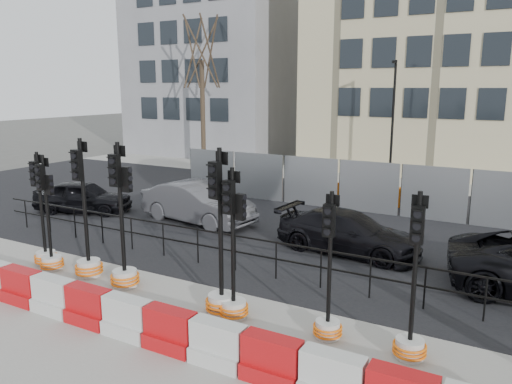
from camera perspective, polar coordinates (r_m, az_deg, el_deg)
The scene contains 22 objects.
ground at distance 12.40m, azimuth -5.31°, elevation -10.74°, with size 120.00×120.00×0.00m, color #51514C.
sidewalk_near at distance 10.31m, azimuth -15.14°, elevation -16.02°, with size 40.00×6.00×0.02m, color gray.
road at distance 18.28m, azimuth 7.16°, elevation -3.23°, with size 40.00×14.00×0.03m, color black.
sidewalk_far at distance 26.66m, azimuth 14.46°, elevation 1.28°, with size 40.00×4.00×0.02m, color gray.
building_grey at distance 37.57m, azimuth -4.22°, elevation 15.33°, with size 11.00×9.06×14.00m.
building_cream at distance 31.99m, azimuth 21.93°, elevation 18.73°, with size 15.00×10.06×18.00m.
kerb_railing at distance 13.10m, azimuth -2.40°, elevation -6.23°, with size 18.00×0.04×1.00m.
heras_fencing at distance 20.76m, azimuth 8.78°, elevation 0.54°, with size 14.33×1.72×2.00m.
lamp_post_far at distance 25.16m, azimuth 15.35°, elevation 8.00°, with size 0.12×0.56×6.00m.
tree_bare_far at distance 30.51m, azimuth -6.24°, elevation 15.42°, with size 2.00×2.00×9.00m.
barrier_row at distance 10.28m, azimuth -14.45°, elevation -13.86°, with size 15.70×0.50×0.80m.
traffic_signal_a at distance 14.75m, azimuth -23.05°, elevation -5.31°, with size 0.61×0.61×3.11m.
traffic_signal_b at distance 14.24m, azimuth -22.48°, elevation -5.47°, with size 0.61×0.61×3.08m.
traffic_signal_c at distance 13.43m, azimuth -18.73°, elevation -6.20°, with size 0.70×0.70×3.55m.
traffic_signal_d at distance 12.45m, azimuth -14.90°, elevation -6.87°, with size 0.70×0.70×3.54m.
traffic_signal_e at distance 10.75m, azimuth -4.04°, elevation -10.12°, with size 0.70×0.70×3.58m.
traffic_signal_f at distance 10.53m, azimuth -2.61°, elevation -10.45°, with size 0.63×0.63×3.21m.
traffic_signal_g at distance 9.90m, azimuth 8.23°, elevation -13.12°, with size 0.57×0.57×2.91m.
traffic_signal_h at distance 9.52m, azimuth 17.29°, elevation -14.40°, with size 0.60×0.60×3.06m.
car_a at distance 20.30m, azimuth -19.16°, elevation -0.51°, with size 3.95×2.65×1.25m, color black.
car_b at distance 17.87m, azimuth -6.70°, elevation -1.22°, with size 4.57×2.15×1.45m, color #4A4A4F.
car_c at distance 14.80m, azimuth 10.48°, elevation -4.56°, with size 4.38×2.09×1.23m, color black.
Camera 1 is at (6.53, -9.40, 4.78)m, focal length 35.00 mm.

